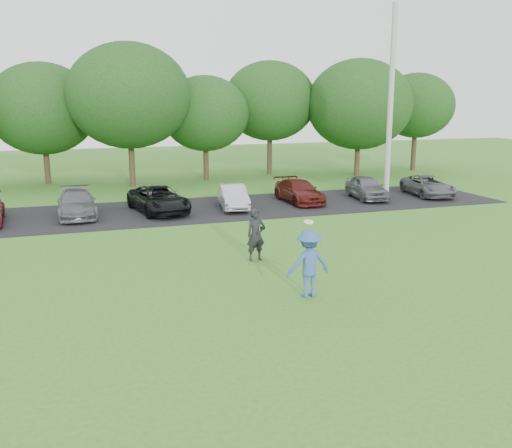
{
  "coord_description": "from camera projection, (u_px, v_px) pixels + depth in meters",
  "views": [
    {
      "loc": [
        -5.83,
        -13.97,
        5.42
      ],
      "look_at": [
        0.0,
        3.5,
        1.3
      ],
      "focal_mm": 40.0,
      "sensor_mm": 36.0,
      "label": 1
    }
  ],
  "objects": [
    {
      "name": "frisbee_player",
      "position": [
        309.0,
        263.0,
        15.64
      ],
      "size": [
        1.23,
        0.71,
        2.15
      ],
      "color": "#37589C",
      "rests_on": "ground"
    },
    {
      "name": "utility_pole",
      "position": [
        390.0,
        105.0,
        29.3
      ],
      "size": [
        0.28,
        0.28,
        10.0
      ],
      "primitive_type": "cylinder",
      "color": "#ACABA6",
      "rests_on": "ground"
    },
    {
      "name": "camera_bystander",
      "position": [
        256.0,
        235.0,
        19.13
      ],
      "size": [
        0.68,
        0.48,
        1.78
      ],
      "color": "black",
      "rests_on": "ground"
    },
    {
      "name": "ground",
      "position": [
        296.0,
        295.0,
        15.91
      ],
      "size": [
        100.0,
        100.0,
        0.0
      ],
      "primitive_type": "plane",
      "color": "#377220",
      "rests_on": "ground"
    },
    {
      "name": "parked_cars",
      "position": [
        171.0,
        199.0,
        27.44
      ],
      "size": [
        28.65,
        5.13,
        1.25
      ],
      "color": "black",
      "rests_on": "parking_lot"
    },
    {
      "name": "tree_row",
      "position": [
        183.0,
        105.0,
        36.38
      ],
      "size": [
        42.39,
        9.85,
        8.64
      ],
      "color": "#38281C",
      "rests_on": "ground"
    },
    {
      "name": "parking_lot",
      "position": [
        195.0,
        210.0,
        27.95
      ],
      "size": [
        32.0,
        6.5,
        0.03
      ],
      "primitive_type": "cube",
      "color": "black",
      "rests_on": "ground"
    }
  ]
}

